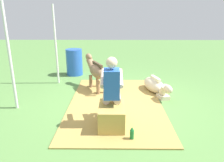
% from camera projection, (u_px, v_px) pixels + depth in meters
% --- Properties ---
extents(ground_plane, '(24.00, 24.00, 0.00)m').
position_uv_depth(ground_plane, '(119.00, 103.00, 4.98)').
color(ground_plane, '#568442').
extents(hay_patch, '(3.49, 2.08, 0.02)m').
position_uv_depth(hay_patch, '(115.00, 103.00, 4.94)').
color(hay_patch, '#AD8C47').
rests_on(hay_patch, ground).
extents(hay_bale, '(0.69, 0.46, 0.42)m').
position_uv_depth(hay_bale, '(112.00, 116.00, 3.89)').
color(hay_bale, tan).
rests_on(hay_bale, ground).
extents(person_seated, '(0.66, 0.42, 1.30)m').
position_uv_depth(person_seated, '(112.00, 88.00, 3.89)').
color(person_seated, beige).
rests_on(person_seated, ground).
extents(pony_standing, '(1.25, 0.76, 0.90)m').
position_uv_depth(pony_standing, '(96.00, 71.00, 5.68)').
color(pony_standing, '#8C6B4C').
rests_on(pony_standing, ground).
extents(pony_lying, '(1.36, 0.63, 0.42)m').
position_uv_depth(pony_lying, '(155.00, 86.00, 5.57)').
color(pony_lying, beige).
rests_on(pony_lying, ground).
extents(soda_bottle, '(0.07, 0.07, 0.24)m').
position_uv_depth(soda_bottle, '(132.00, 134.00, 3.50)').
color(soda_bottle, '#197233').
rests_on(soda_bottle, ground).
extents(water_barrel, '(0.53, 0.53, 0.86)m').
position_uv_depth(water_barrel, '(74.00, 62.00, 7.12)').
color(water_barrel, blue).
rests_on(water_barrel, ground).
extents(tent_pole_left, '(0.06, 0.06, 2.24)m').
position_uv_depth(tent_pole_left, '(10.00, 58.00, 4.38)').
color(tent_pole_left, silver).
rests_on(tent_pole_left, ground).
extents(tent_pole_right, '(0.06, 0.06, 2.24)m').
position_uv_depth(tent_pole_right, '(56.00, 46.00, 6.05)').
color(tent_pole_right, silver).
rests_on(tent_pole_right, ground).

